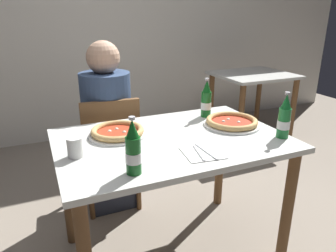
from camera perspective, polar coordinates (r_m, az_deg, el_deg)
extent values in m
plane|color=gray|center=(2.08, 0.59, -21.66)|extent=(8.00, 8.00, 0.00)
cube|color=silver|center=(3.67, -14.22, 18.16)|extent=(7.00, 0.10, 2.60)
cube|color=silver|center=(1.68, 0.68, -2.61)|extent=(1.20, 0.80, 0.03)
cylinder|color=brown|center=(1.89, 20.74, -14.12)|extent=(0.06, 0.06, 0.72)
cylinder|color=brown|center=(2.03, -17.82, -11.23)|extent=(0.06, 0.06, 0.72)
cylinder|color=brown|center=(2.35, 9.35, -6.08)|extent=(0.06, 0.06, 0.72)
cube|color=brown|center=(2.34, -10.62, -4.32)|extent=(0.43, 0.43, 0.04)
cube|color=brown|center=(2.10, -10.17, -0.76)|extent=(0.38, 0.06, 0.40)
cylinder|color=brown|center=(2.62, -7.26, -6.88)|extent=(0.04, 0.04, 0.41)
cylinder|color=brown|center=(2.58, -14.70, -7.87)|extent=(0.04, 0.04, 0.41)
cylinder|color=brown|center=(2.33, -5.36, -10.48)|extent=(0.04, 0.04, 0.41)
cylinder|color=brown|center=(2.28, -13.81, -11.69)|extent=(0.04, 0.04, 0.41)
cube|color=#2D3342|center=(2.42, -10.20, -8.94)|extent=(0.32, 0.28, 0.45)
cylinder|color=#33476B|center=(2.22, -10.98, 2.43)|extent=(0.34, 0.34, 0.55)
sphere|color=tan|center=(2.14, -11.65, 12.01)|extent=(0.22, 0.22, 0.22)
cube|color=silver|center=(3.58, 15.17, 8.92)|extent=(0.80, 0.70, 0.03)
cylinder|color=brown|center=(3.25, 12.98, 1.16)|extent=(0.06, 0.06, 0.72)
cylinder|color=brown|center=(3.68, 21.58, 2.46)|extent=(0.06, 0.06, 0.72)
cylinder|color=brown|center=(3.71, 7.75, 3.83)|extent=(0.06, 0.06, 0.72)
cylinder|color=brown|center=(4.09, 15.97, 4.77)|extent=(0.06, 0.06, 0.72)
cylinder|color=white|center=(1.73, -9.07, -1.53)|extent=(0.31, 0.31, 0.01)
cylinder|color=#BC381E|center=(1.72, -9.09, -1.19)|extent=(0.22, 0.22, 0.01)
torus|color=tan|center=(1.72, -9.11, -0.85)|extent=(0.29, 0.29, 0.03)
sphere|color=silver|center=(1.74, -10.51, -1.06)|extent=(0.02, 0.02, 0.02)
sphere|color=silver|center=(1.71, -7.90, -1.22)|extent=(0.02, 0.02, 0.02)
sphere|color=silver|center=(1.76, -9.26, -0.65)|extent=(0.02, 0.02, 0.02)
cylinder|color=white|center=(1.89, 11.41, 0.27)|extent=(0.33, 0.33, 0.01)
cylinder|color=#AD2D19|center=(1.89, 11.43, 0.58)|extent=(0.24, 0.24, 0.01)
torus|color=tan|center=(1.89, 11.46, 0.90)|extent=(0.30, 0.30, 0.03)
sphere|color=silver|center=(1.89, 9.96, 0.70)|extent=(0.02, 0.02, 0.02)
sphere|color=silver|center=(1.89, 12.62, 0.56)|extent=(0.02, 0.02, 0.02)
sphere|color=silver|center=(1.93, 10.81, 1.07)|extent=(0.02, 0.02, 0.02)
cylinder|color=#14591E|center=(1.30, -6.27, -5.33)|extent=(0.06, 0.06, 0.16)
cone|color=#14591E|center=(1.25, -6.47, -0.46)|extent=(0.05, 0.05, 0.07)
cylinder|color=#B7B7BC|center=(1.24, -6.55, 1.43)|extent=(0.03, 0.03, 0.01)
cylinder|color=white|center=(1.30, -6.25, -5.65)|extent=(0.07, 0.07, 0.04)
cylinder|color=#196B2D|center=(1.77, 20.16, 0.51)|extent=(0.06, 0.06, 0.16)
cone|color=#196B2D|center=(1.73, 20.62, 4.18)|extent=(0.05, 0.05, 0.07)
cylinder|color=#B7B7BC|center=(1.72, 20.80, 5.57)|extent=(0.03, 0.03, 0.01)
cylinder|color=white|center=(1.77, 20.13, 0.27)|extent=(0.07, 0.07, 0.04)
cylinder|color=#14591E|center=(2.01, 6.89, 3.90)|extent=(0.06, 0.06, 0.16)
cone|color=#14591E|center=(1.98, 7.03, 7.17)|extent=(0.05, 0.05, 0.07)
cylinder|color=#B7B7BC|center=(1.97, 7.08, 8.41)|extent=(0.03, 0.03, 0.01)
cylinder|color=white|center=(2.01, 6.88, 3.68)|extent=(0.07, 0.07, 0.04)
cube|color=white|center=(1.51, 6.28, -4.85)|extent=(0.20, 0.20, 0.00)
cube|color=silver|center=(1.51, 6.94, -4.56)|extent=(0.02, 0.19, 0.00)
cube|color=silver|center=(1.50, 5.61, -4.82)|extent=(0.05, 0.17, 0.00)
cylinder|color=white|center=(1.51, -16.44, -3.70)|extent=(0.07, 0.07, 0.09)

